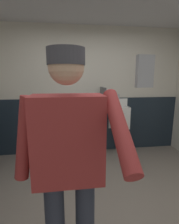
% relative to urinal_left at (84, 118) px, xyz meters
% --- Properties ---
extents(ground_plane, '(4.56, 4.25, 0.04)m').
position_rel_urinal_left_xyz_m(ground_plane, '(0.11, -1.67, -0.80)').
color(ground_plane, slate).
extents(wall_back, '(4.56, 0.12, 2.59)m').
position_rel_urinal_left_xyz_m(wall_back, '(0.11, 0.22, 0.52)').
color(wall_back, beige).
rests_on(wall_back, ground_plane).
extents(wainscot_band_back, '(3.96, 0.03, 1.16)m').
position_rel_urinal_left_xyz_m(wainscot_band_back, '(0.11, 0.14, -0.20)').
color(wainscot_band_back, '#19232D').
rests_on(wainscot_band_back, ground_plane).
extents(urinal_left, '(0.40, 0.34, 1.24)m').
position_rel_urinal_left_xyz_m(urinal_left, '(0.00, 0.00, 0.00)').
color(urinal_left, white).
rests_on(urinal_left, ground_plane).
extents(urinal_middle, '(0.40, 0.34, 1.24)m').
position_rel_urinal_left_xyz_m(urinal_middle, '(0.75, 0.00, 0.00)').
color(urinal_middle, white).
rests_on(urinal_middle, ground_plane).
extents(privacy_divider_panel, '(0.04, 0.40, 0.90)m').
position_rel_urinal_left_xyz_m(privacy_divider_panel, '(0.38, -0.07, 0.17)').
color(privacy_divider_panel, '#4C4C51').
extents(person, '(0.68, 0.60, 1.77)m').
position_rel_urinal_left_xyz_m(person, '(-0.34, -2.32, 0.28)').
color(person, '#2D3342').
rests_on(person, ground_plane).
extents(cell_phone, '(0.06, 0.03, 0.11)m').
position_rel_urinal_left_xyz_m(cell_phone, '(-0.08, -2.82, 0.84)').
color(cell_phone, '#A5A8B2').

